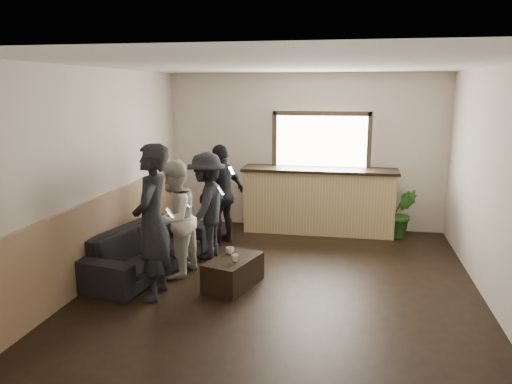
% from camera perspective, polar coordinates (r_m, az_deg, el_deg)
% --- Properties ---
extents(ground, '(5.00, 6.00, 0.01)m').
position_cam_1_polar(ground, '(6.58, 2.80, -10.84)').
color(ground, black).
extents(room_shell, '(5.01, 6.01, 2.80)m').
position_cam_1_polar(room_shell, '(6.30, -3.72, 2.09)').
color(room_shell, silver).
rests_on(room_shell, ground).
extents(bar_counter, '(2.70, 0.68, 2.13)m').
position_cam_1_polar(bar_counter, '(8.93, 7.20, -0.51)').
color(bar_counter, tan).
rests_on(bar_counter, ground).
extents(sofa, '(1.27, 2.30, 0.63)m').
position_cam_1_polar(sofa, '(7.20, -12.37, -6.38)').
color(sofa, black).
rests_on(sofa, ground).
extents(coffee_table, '(0.69, 0.95, 0.38)m').
position_cam_1_polar(coffee_table, '(6.55, -2.60, -9.14)').
color(coffee_table, black).
rests_on(coffee_table, ground).
extents(cup_a, '(0.11, 0.11, 0.09)m').
position_cam_1_polar(cup_a, '(6.65, -3.01, -6.69)').
color(cup_a, silver).
rests_on(cup_a, coffee_table).
extents(cup_b, '(0.10, 0.10, 0.09)m').
position_cam_1_polar(cup_b, '(6.37, -2.40, -7.53)').
color(cup_b, silver).
rests_on(cup_b, coffee_table).
extents(potted_plant, '(0.50, 0.41, 0.85)m').
position_cam_1_polar(potted_plant, '(8.93, 16.35, -2.32)').
color(potted_plant, '#2D6623').
rests_on(potted_plant, ground).
extents(person_a, '(0.53, 0.74, 1.90)m').
position_cam_1_polar(person_a, '(6.12, -11.77, -3.42)').
color(person_a, black).
rests_on(person_a, ground).
extents(person_b, '(0.72, 0.86, 1.59)m').
position_cam_1_polar(person_b, '(6.82, -9.35, -3.06)').
color(person_b, beige).
rests_on(person_b, ground).
extents(person_c, '(0.67, 1.08, 1.61)m').
position_cam_1_polar(person_c, '(7.49, -5.62, -1.58)').
color(person_c, black).
rests_on(person_c, ground).
extents(person_d, '(0.82, 1.04, 1.65)m').
position_cam_1_polar(person_d, '(8.17, -3.90, -0.27)').
color(person_d, black).
rests_on(person_d, ground).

